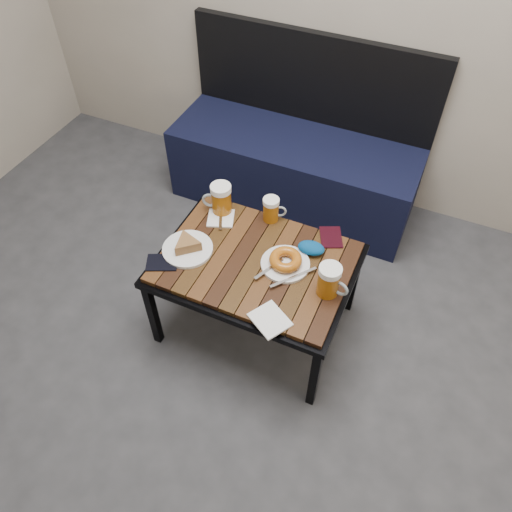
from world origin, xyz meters
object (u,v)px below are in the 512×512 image
at_px(bench, 295,163).
at_px(beer_mug_centre, 271,209).
at_px(passport_burgundy, 331,237).
at_px(plate_pie, 187,246).
at_px(beer_mug_left, 221,199).
at_px(plate_bagel, 285,262).
at_px(passport_navy, 162,262).
at_px(cafe_table, 256,267).
at_px(beer_mug_right, 329,281).
at_px(knit_pouch, 311,248).

height_order(bench, beer_mug_centre, bench).
bearing_deg(passport_burgundy, bench, 97.31).
bearing_deg(bench, plate_pie, -97.06).
relative_size(beer_mug_left, beer_mug_centre, 1.28).
distance_m(beer_mug_left, plate_bagel, 0.44).
bearing_deg(passport_burgundy, passport_navy, -168.85).
relative_size(cafe_table, beer_mug_right, 5.66).
bearing_deg(passport_navy, plate_bagel, 88.02).
height_order(plate_pie, passport_navy, plate_pie).
height_order(plate_pie, plate_bagel, plate_pie).
bearing_deg(beer_mug_centre, bench, 78.84).
distance_m(beer_mug_centre, passport_navy, 0.55).
distance_m(bench, beer_mug_left, 0.78).
bearing_deg(passport_navy, bench, 145.65).
xyz_separation_m(beer_mug_left, plate_pie, (-0.02, -0.28, -0.05)).
relative_size(cafe_table, passport_burgundy, 6.42).
bearing_deg(cafe_table, beer_mug_right, -6.36).
distance_m(passport_navy, knit_pouch, 0.64).
xyz_separation_m(plate_bagel, passport_burgundy, (0.13, 0.23, -0.02)).
bearing_deg(beer_mug_centre, passport_navy, -148.12).
bearing_deg(bench, beer_mug_centre, -79.10).
bearing_deg(passport_navy, beer_mug_centre, 119.18).
xyz_separation_m(passport_navy, knit_pouch, (0.56, 0.32, 0.02)).
bearing_deg(plate_pie, bench, 82.94).
distance_m(beer_mug_right, passport_burgundy, 0.32).
distance_m(beer_mug_right, plate_bagel, 0.23).
relative_size(plate_pie, passport_burgundy, 1.69).
height_order(plate_bagel, passport_burgundy, plate_bagel).
height_order(passport_burgundy, knit_pouch, knit_pouch).
distance_m(passport_navy, passport_burgundy, 0.75).
bearing_deg(passport_navy, passport_burgundy, 100.88).
height_order(beer_mug_left, plate_bagel, beer_mug_left).
distance_m(bench, plate_bagel, 0.99).
xyz_separation_m(bench, plate_pie, (-0.12, -1.01, 0.22)).
xyz_separation_m(cafe_table, beer_mug_centre, (-0.04, 0.26, 0.10)).
relative_size(beer_mug_left, passport_burgundy, 1.18).
distance_m(cafe_table, plate_pie, 0.31).
height_order(plate_bagel, knit_pouch, plate_bagel).
xyz_separation_m(beer_mug_centre, passport_burgundy, (0.29, -0.00, -0.06)).
relative_size(plate_pie, passport_navy, 1.68).
height_order(beer_mug_right, plate_pie, beer_mug_right).
xyz_separation_m(beer_mug_right, passport_burgundy, (-0.08, 0.30, -0.07)).
bearing_deg(beer_mug_left, beer_mug_centre, 175.55).
xyz_separation_m(plate_pie, plate_bagel, (0.42, 0.09, -0.00)).
bearing_deg(passport_navy, cafe_table, 91.54).
bearing_deg(plate_pie, passport_navy, -120.17).
xyz_separation_m(plate_bagel, passport_navy, (-0.48, -0.20, -0.02)).
bearing_deg(passport_navy, knit_pouch, 95.06).
xyz_separation_m(beer_mug_right, passport_navy, (-0.69, -0.14, -0.07)).
height_order(cafe_table, passport_burgundy, passport_burgundy).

